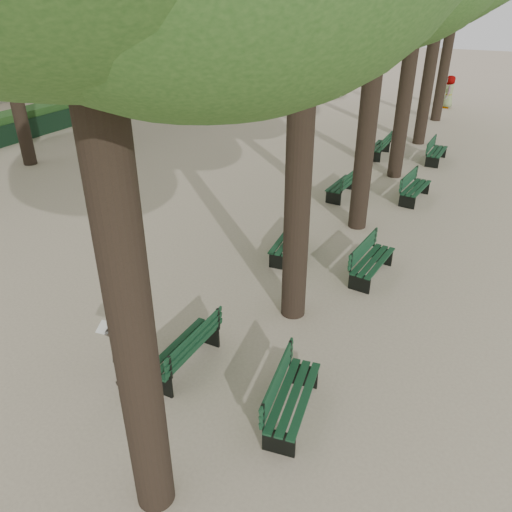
% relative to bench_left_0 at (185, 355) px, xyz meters
% --- Properties ---
extents(ground, '(120.00, 120.00, 0.00)m').
position_rel_bench_left_0_xyz_m(ground, '(-0.37, -0.48, -0.27)').
color(ground, '#BCAA8E').
rests_on(ground, ground).
extents(bench_left_0, '(0.61, 1.81, 0.92)m').
position_rel_bench_left_0_xyz_m(bench_left_0, '(0.00, 0.00, 0.00)').
color(bench_left_0, black).
rests_on(bench_left_0, ground).
extents(bench_left_1, '(0.74, 1.85, 0.92)m').
position_rel_bench_left_0_xyz_m(bench_left_1, '(-0.00, 4.94, 0.00)').
color(bench_left_1, black).
rests_on(bench_left_1, ground).
extents(bench_left_2, '(0.71, 1.84, 0.92)m').
position_rel_bench_left_0_xyz_m(bench_left_2, '(-0.00, 9.64, 0.00)').
color(bench_left_2, black).
rests_on(bench_left_2, ground).
extents(bench_left_3, '(0.58, 1.80, 0.92)m').
position_rel_bench_left_0_xyz_m(bench_left_3, '(0.00, 14.70, 0.00)').
color(bench_left_3, black).
rests_on(bench_left_3, ground).
extents(bench_right_0, '(0.80, 1.86, 0.92)m').
position_rel_bench_left_0_xyz_m(bench_right_0, '(2.27, -0.26, 0.00)').
color(bench_right_0, black).
rests_on(bench_right_0, ground).
extents(bench_right_1, '(0.75, 1.85, 0.92)m').
position_rel_bench_left_0_xyz_m(bench_right_1, '(2.27, 4.80, 0.00)').
color(bench_right_1, black).
rests_on(bench_right_1, ground).
extents(bench_right_2, '(0.78, 1.85, 0.92)m').
position_rel_bench_left_0_xyz_m(bench_right_2, '(2.27, 10.38, 0.00)').
color(bench_right_2, black).
rests_on(bench_right_2, ground).
extents(bench_right_3, '(0.64, 1.82, 0.92)m').
position_rel_bench_left_0_xyz_m(bench_right_3, '(2.27, 14.97, 0.00)').
color(bench_right_3, black).
rests_on(bench_right_3, ground).
extents(man_with_map, '(0.74, 0.83, 1.87)m').
position_rel_bench_left_0_xyz_m(man_with_map, '(-0.81, -0.75, 0.66)').
color(man_with_map, black).
rests_on(man_with_map, ground).
extents(pedestrian_e, '(1.53, 0.46, 1.63)m').
position_rel_bench_left_0_xyz_m(pedestrian_e, '(-9.82, 22.44, 0.54)').
color(pedestrian_e, '#262628').
rests_on(pedestrian_e, ground).
extents(pedestrian_a, '(1.00, 0.66, 1.90)m').
position_rel_bench_left_0_xyz_m(pedestrian_a, '(-7.59, 24.06, 0.68)').
color(pedestrian_a, '#262628').
rests_on(pedestrian_a, ground).
extents(pedestrian_d, '(0.45, 0.92, 1.82)m').
position_rel_bench_left_0_xyz_m(pedestrian_d, '(1.24, 26.00, 0.64)').
color(pedestrian_d, '#262628').
rests_on(pedestrian_d, ground).
extents(fence, '(0.08, 42.00, 0.90)m').
position_rel_bench_left_0_xyz_m(fence, '(-15.37, 10.52, 0.18)').
color(fence, black).
rests_on(fence, ground).
extents(hedge, '(1.20, 42.00, 1.20)m').
position_rel_bench_left_0_xyz_m(hedge, '(-16.07, 10.52, 0.33)').
color(hedge, '#1D4518').
rests_on(hedge, ground).
extents(building_far, '(12.00, 16.00, 7.00)m').
position_rel_bench_left_0_xyz_m(building_far, '(-33.37, 29.52, 3.23)').
color(building_far, '#B7B2A3').
rests_on(building_far, ground).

